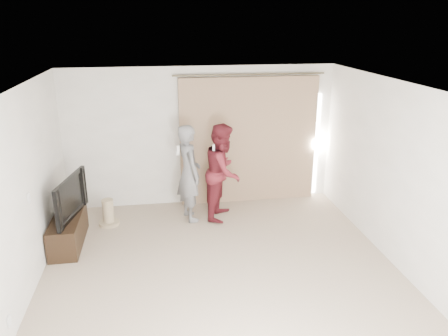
{
  "coord_description": "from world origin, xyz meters",
  "views": [
    {
      "loc": [
        -0.8,
        -5.13,
        3.39
      ],
      "look_at": [
        0.19,
        1.2,
        1.2
      ],
      "focal_mm": 35.0,
      "sensor_mm": 36.0,
      "label": 1
    }
  ],
  "objects": [
    {
      "name": "floor",
      "position": [
        0.0,
        0.0,
        0.0
      ],
      "size": [
        5.5,
        5.5,
        0.0
      ],
      "primitive_type": "plane",
      "color": "tan",
      "rests_on": "ground"
    },
    {
      "name": "wall_back",
      "position": [
        0.0,
        2.75,
        1.3
      ],
      "size": [
        5.0,
        0.04,
        2.6
      ],
      "primitive_type": "cube",
      "color": "white",
      "rests_on": "ground"
    },
    {
      "name": "wall_left",
      "position": [
        -2.5,
        -0.0,
        1.3
      ],
      "size": [
        0.04,
        5.5,
        2.6
      ],
      "color": "white",
      "rests_on": "ground"
    },
    {
      "name": "ceiling",
      "position": [
        0.0,
        0.0,
        2.6
      ],
      "size": [
        5.0,
        5.5,
        0.01
      ],
      "primitive_type": "cube",
      "color": "white",
      "rests_on": "wall_back"
    },
    {
      "name": "curtain",
      "position": [
        0.91,
        2.68,
        1.2
      ],
      "size": [
        2.8,
        0.11,
        2.46
      ],
      "color": "#A18062",
      "rests_on": "ground"
    },
    {
      "name": "tv_console",
      "position": [
        -2.27,
        1.36,
        0.24
      ],
      "size": [
        0.42,
        1.23,
        0.47
      ],
      "primitive_type": "cube",
      "color": "black",
      "rests_on": "ground"
    },
    {
      "name": "tv",
      "position": [
        -2.27,
        1.36,
        0.8
      ],
      "size": [
        0.38,
        1.14,
        0.65
      ],
      "primitive_type": "imported",
      "rotation": [
        0.0,
        0.0,
        1.36
      ],
      "color": "black",
      "rests_on": "tv_console"
    },
    {
      "name": "scratching_post",
      "position": [
        -1.71,
        1.96,
        0.19
      ],
      "size": [
        0.35,
        0.35,
        0.47
      ],
      "color": "tan",
      "rests_on": "ground"
    },
    {
      "name": "person_man",
      "position": [
        -0.29,
        2.0,
        0.86
      ],
      "size": [
        0.56,
        0.71,
        1.72
      ],
      "color": "slate",
      "rests_on": "ground"
    },
    {
      "name": "person_woman",
      "position": [
        0.31,
        2.0,
        0.85
      ],
      "size": [
        0.91,
        1.01,
        1.71
      ],
      "color": "maroon",
      "rests_on": "ground"
    }
  ]
}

